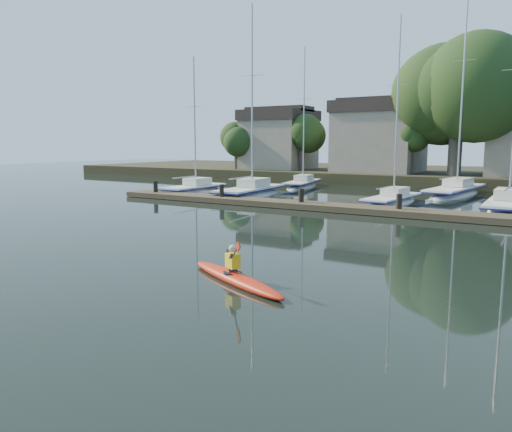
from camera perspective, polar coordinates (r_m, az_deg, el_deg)
The scene contains 10 objects.
ground at distance 17.49m, azimuth -6.74°, elevation -4.82°, with size 160.00×160.00×0.00m, color black.
kayak at distance 14.43m, azimuth -2.40°, elevation -6.86°, with size 4.52×2.54×1.50m.
dock at distance 29.55m, azimuth 10.39°, elevation 0.89°, with size 34.00×2.00×1.80m.
sailboat_0 at distance 40.21m, azimuth -7.06°, elevation 2.34°, with size 2.14×7.50×11.87m.
sailboat_1 at distance 37.54m, azimuth -0.62°, elevation 1.96°, with size 3.06×9.52×15.31m.
sailboat_2 at distance 34.03m, azimuth 15.29°, elevation 1.07°, with size 2.44×8.04×13.12m.
sailboat_3 at distance 32.57m, azimuth 26.81°, elevation 0.08°, with size 2.41×8.75×14.06m.
sailboat_5 at distance 45.72m, azimuth 5.31°, elevation 3.12°, with size 3.39×8.39×13.55m.
sailboat_6 at distance 41.13m, azimuth 21.79°, elevation 1.93°, with size 3.50×11.00×17.18m.
shore at distance 54.35m, azimuth 22.38°, elevation 6.94°, with size 90.00×25.25×12.75m.
Camera 1 is at (10.65, -13.30, 3.96)m, focal length 35.00 mm.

